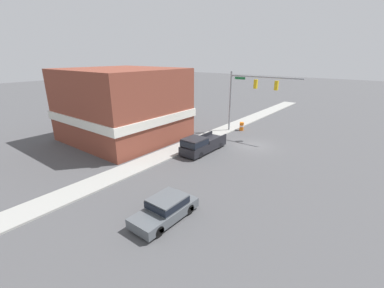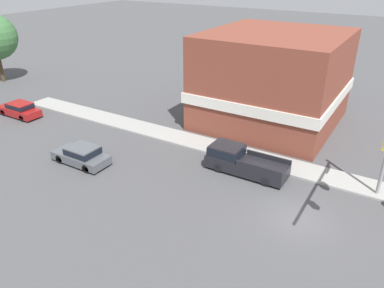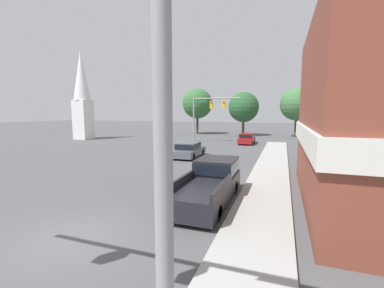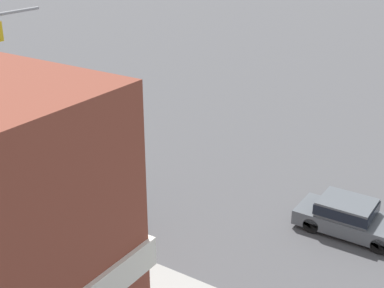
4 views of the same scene
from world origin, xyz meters
name	(u,v)px [view 4 (image 4 of 4)]	position (x,y,z in m)	size (l,w,h in m)	color
ground_plane	(48,159)	(0.00, 0.00, 0.00)	(200.00, 200.00, 0.00)	#4C4C4F
car_lead	(349,216)	(-1.70, 15.74, 0.73)	(1.91, 4.42, 1.40)	black
pickup_truck_parked	(73,195)	(3.31, 5.27, 0.89)	(1.97, 5.78, 1.80)	black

